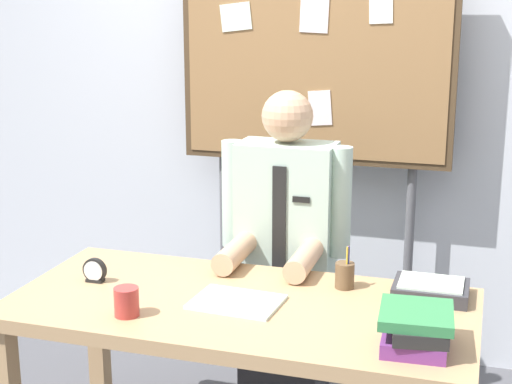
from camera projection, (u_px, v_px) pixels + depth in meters
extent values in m
cube|color=silver|center=(324.00, 84.00, 3.71)|extent=(6.40, 0.08, 2.70)
cube|color=tan|center=(240.00, 308.00, 2.67)|extent=(1.62, 0.76, 0.05)
cube|color=tan|center=(99.00, 339.00, 3.27)|extent=(0.07, 0.07, 0.68)
cube|color=#2D2D33|center=(285.00, 359.00, 3.35)|extent=(0.34, 0.30, 0.44)
cube|color=#B2CCBC|center=(286.00, 230.00, 3.21)|extent=(0.40, 0.22, 0.74)
sphere|color=tan|center=(287.00, 116.00, 3.09)|extent=(0.21, 0.21, 0.21)
cylinder|color=#B2CCBC|center=(233.00, 194.00, 3.22)|extent=(0.09, 0.09, 0.45)
cylinder|color=#B2CCBC|center=(340.00, 202.00, 3.09)|extent=(0.09, 0.09, 0.45)
cylinder|color=tan|center=(235.00, 253.00, 3.01)|extent=(0.09, 0.30, 0.09)
cylinder|color=tan|center=(304.00, 260.00, 2.93)|extent=(0.09, 0.30, 0.09)
cube|color=black|center=(279.00, 225.00, 3.09)|extent=(0.06, 0.01, 0.48)
cube|color=black|center=(301.00, 200.00, 3.03)|extent=(0.07, 0.01, 0.02)
cube|color=#4C3823|center=(315.00, 59.00, 3.49)|extent=(1.27, 0.05, 0.96)
cube|color=olive|center=(315.00, 59.00, 3.48)|extent=(1.21, 0.04, 0.90)
cylinder|color=#59595E|center=(225.00, 249.00, 3.89)|extent=(0.04, 0.04, 1.03)
cylinder|color=#59595E|center=(408.00, 267.00, 3.62)|extent=(0.04, 0.04, 1.03)
cube|color=white|center=(381.00, 9.00, 3.32)|extent=(0.11, 0.00, 0.13)
cube|color=silver|center=(320.00, 108.00, 3.50)|extent=(0.12, 0.00, 0.17)
cube|color=silver|center=(315.00, 13.00, 3.41)|extent=(0.14, 0.00, 0.18)
cube|color=silver|center=(236.00, 17.00, 3.52)|extent=(0.16, 0.00, 0.14)
cube|color=#72337F|center=(415.00, 338.00, 2.32)|extent=(0.20, 0.27, 0.05)
cube|color=#262626|center=(419.00, 328.00, 2.29)|extent=(0.19, 0.24, 0.04)
cube|color=#337F47|center=(416.00, 315.00, 2.29)|extent=(0.23, 0.24, 0.03)
cube|color=silver|center=(237.00, 302.00, 2.64)|extent=(0.31, 0.24, 0.01)
cylinder|color=black|center=(95.00, 270.00, 2.84)|extent=(0.09, 0.02, 0.09)
cylinder|color=white|center=(93.00, 271.00, 2.83)|extent=(0.07, 0.00, 0.07)
cube|color=black|center=(95.00, 280.00, 2.85)|extent=(0.06, 0.04, 0.01)
cylinder|color=#B23833|center=(127.00, 302.00, 2.53)|extent=(0.08, 0.08, 0.10)
cylinder|color=brown|center=(345.00, 275.00, 2.78)|extent=(0.07, 0.07, 0.09)
cylinder|color=#263399|center=(348.00, 265.00, 2.77)|extent=(0.01, 0.01, 0.15)
cylinder|color=maroon|center=(348.00, 265.00, 2.77)|extent=(0.01, 0.01, 0.15)
cylinder|color=gold|center=(347.00, 266.00, 2.76)|extent=(0.01, 0.01, 0.15)
cube|color=#333338|center=(431.00, 290.00, 2.70)|extent=(0.26, 0.20, 0.05)
cube|color=silver|center=(431.00, 283.00, 2.69)|extent=(0.22, 0.17, 0.01)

